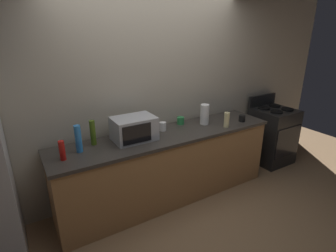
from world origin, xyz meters
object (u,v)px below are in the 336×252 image
object	(u,v)px
stove_range	(272,135)
bottle_spray_cleaner	(78,139)
mug_white	(163,126)
mug_black	(242,118)
mug_green	(181,121)
paper_towel_roll	(205,114)
bottle_olive_oil	(93,133)
bottle_hot_sauce	(62,150)
microwave	(134,129)
bottle_hand_soap	(227,120)

from	to	relation	value
stove_range	bottle_spray_cleaner	bearing A→B (deg)	179.17
mug_white	bottle_spray_cleaner	bearing A→B (deg)	-175.50
bottle_spray_cleaner	mug_white	size ratio (longest dim) A/B	2.67
mug_black	mug_green	bearing A→B (deg)	156.39
paper_towel_roll	mug_green	size ratio (longest dim) A/B	2.74
bottle_olive_oil	bottle_spray_cleaner	bearing A→B (deg)	-149.61
paper_towel_roll	bottle_spray_cleaner	bearing A→B (deg)	-179.79
bottle_hot_sauce	microwave	bearing A→B (deg)	7.28
paper_towel_roll	bottle_spray_cleaner	distance (m)	1.65
bottle_spray_cleaner	mug_white	xyz separation A→B (m)	(1.06, 0.08, -0.09)
mug_white	mug_black	distance (m)	1.14
bottle_hot_sauce	bottle_hand_soap	xyz separation A→B (m)	(2.01, -0.14, -0.00)
mug_black	bottle_hot_sauce	bearing A→B (deg)	178.06
bottle_spray_cleaner	bottle_hot_sauce	xyz separation A→B (m)	(-0.18, -0.10, -0.05)
mug_white	mug_green	world-z (taller)	mug_white
microwave	bottle_hand_soap	size ratio (longest dim) A/B	2.43
microwave	bottle_olive_oil	size ratio (longest dim) A/B	1.71
bottle_olive_oil	mug_white	xyz separation A→B (m)	(0.87, -0.02, -0.09)
mug_white	bottle_hand_soap	bearing A→B (deg)	-22.45
stove_range	microwave	distance (m)	2.49
paper_towel_roll	mug_green	world-z (taller)	paper_towel_roll
bottle_spray_cleaner	bottle_olive_oil	bearing A→B (deg)	30.39
bottle_hand_soap	mug_black	distance (m)	0.35
microwave	mug_white	bearing A→B (deg)	10.42
stove_range	mug_green	bearing A→B (deg)	172.86
bottle_olive_oil	bottle_hand_soap	size ratio (longest dim) A/B	1.42
bottle_hand_soap	mug_white	size ratio (longest dim) A/B	1.81
microwave	paper_towel_roll	xyz separation A→B (m)	(1.03, 0.00, 0.00)
paper_towel_roll	mug_black	bearing A→B (deg)	-19.87
paper_towel_roll	bottle_hand_soap	bearing A→B (deg)	-54.27
bottle_olive_oil	mug_black	bearing A→B (deg)	-8.19
mug_black	mug_green	xyz separation A→B (m)	(-0.79, 0.34, 0.01)
bottle_olive_oil	bottle_hand_soap	bearing A→B (deg)	-11.71
paper_towel_roll	mug_black	world-z (taller)	paper_towel_roll
mug_green	bottle_hand_soap	bearing A→B (deg)	-41.68
bottle_hot_sauce	mug_green	world-z (taller)	bottle_hot_sauce
microwave	bottle_hot_sauce	distance (m)	0.82
microwave	bottle_hot_sauce	world-z (taller)	microwave
bottle_hot_sauce	mug_black	distance (m)	2.35
mug_green	bottle_spray_cleaner	bearing A→B (deg)	-173.13
mug_white	bottle_hot_sauce	bearing A→B (deg)	-171.62
stove_range	bottle_hot_sauce	world-z (taller)	bottle_hot_sauce
microwave	bottle_hand_soap	distance (m)	1.22
microwave	bottle_spray_cleaner	bearing A→B (deg)	-179.65
mug_white	paper_towel_roll	bearing A→B (deg)	-7.38
bottle_olive_oil	mug_white	distance (m)	0.88
bottle_hand_soap	mug_black	xyz separation A→B (m)	(0.34, 0.06, -0.05)
stove_range	mug_white	xyz separation A→B (m)	(-2.00, 0.13, 0.49)
paper_towel_roll	bottle_olive_oil	distance (m)	1.47
bottle_hot_sauce	mug_green	distance (m)	1.58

